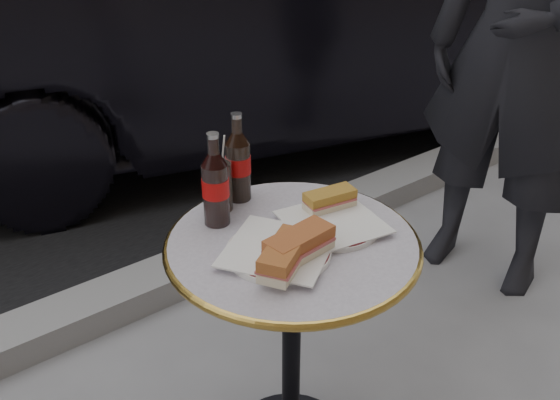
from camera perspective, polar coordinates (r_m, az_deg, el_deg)
curb at (r=2.53m, az=-11.87°, el=-7.77°), size 40.00×0.20×0.12m
bistro_table at (r=1.73m, az=1.04°, el=-13.90°), size 0.62×0.62×0.73m
plate_left at (r=1.45m, az=-0.14°, el=-4.74°), size 0.32×0.32×0.01m
plate_right at (r=1.56m, az=4.82°, el=-2.25°), size 0.30×0.30×0.01m
sandwich_left_a at (r=1.37m, az=0.39°, el=-5.23°), size 0.18×0.15×0.06m
sandwich_left_b at (r=1.41m, az=1.77°, el=-4.19°), size 0.17×0.09×0.06m
sandwich_right at (r=1.60m, az=4.57°, el=-0.03°), size 0.14×0.08×0.05m
cola_bottle_left at (r=1.52m, az=-5.95°, el=1.89°), size 0.08×0.08×0.24m
cola_bottle_right at (r=1.63m, az=-3.88°, el=3.94°), size 0.09×0.09×0.24m
cola_glass at (r=1.60m, az=-5.54°, el=1.30°), size 0.09×0.09×0.14m
parked_car at (r=3.72m, az=-1.91°, el=16.23°), size 2.59×4.58×1.43m
pedestrian at (r=2.42m, az=21.44°, el=13.04°), size 0.63×0.79×1.91m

